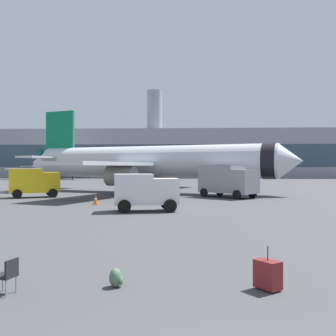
% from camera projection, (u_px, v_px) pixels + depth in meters
% --- Properties ---
extents(airplane_at_gate, '(34.61, 31.68, 10.50)m').
position_uv_depth(airplane_at_gate, '(149.00, 162.00, 47.81)').
color(airplane_at_gate, silver).
rests_on(airplane_at_gate, ground).
extents(airplane_taxiing, '(21.70, 21.43, 7.87)m').
position_uv_depth(airplane_taxiing, '(55.00, 168.00, 103.08)').
color(airplane_taxiing, white).
rests_on(airplane_taxiing, ground).
extents(service_truck, '(5.28, 4.13, 2.90)m').
position_uv_depth(service_truck, '(34.00, 181.00, 40.04)').
color(service_truck, yellow).
rests_on(service_truck, ground).
extents(fuel_truck, '(5.93, 5.95, 3.20)m').
position_uv_depth(fuel_truck, '(227.00, 180.00, 39.84)').
color(fuel_truck, gray).
rests_on(fuel_truck, ground).
extents(cargo_van, '(4.67, 2.95, 2.60)m').
position_uv_depth(cargo_van, '(145.00, 190.00, 27.59)').
color(cargo_van, white).
rests_on(cargo_van, ground).
extents(safety_cone_near, '(0.44, 0.44, 0.61)m').
position_uv_depth(safety_cone_near, '(158.00, 188.00, 51.01)').
color(safety_cone_near, '#F2590C').
rests_on(safety_cone_near, ground).
extents(safety_cone_mid, '(0.44, 0.44, 0.82)m').
position_uv_depth(safety_cone_mid, '(96.00, 200.00, 32.44)').
color(safety_cone_mid, '#F2590C').
rests_on(safety_cone_mid, ground).
extents(rolling_suitcase, '(0.70, 0.75, 1.10)m').
position_uv_depth(rolling_suitcase, '(268.00, 274.00, 9.96)').
color(rolling_suitcase, maroon).
rests_on(rolling_suitcase, ground).
extents(traveller_backpack, '(0.36, 0.40, 0.48)m').
position_uv_depth(traveller_backpack, '(116.00, 278.00, 10.20)').
color(traveller_backpack, '#476B4C').
rests_on(traveller_backpack, ground).
extents(gate_chair, '(0.57, 0.57, 0.86)m').
position_uv_depth(gate_chair, '(7.00, 274.00, 9.61)').
color(gate_chair, black).
rests_on(gate_chair, ground).
extents(terminal_building, '(102.65, 17.60, 25.70)m').
position_uv_depth(terminal_building, '(166.00, 154.00, 117.46)').
color(terminal_building, gray).
rests_on(terminal_building, ground).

